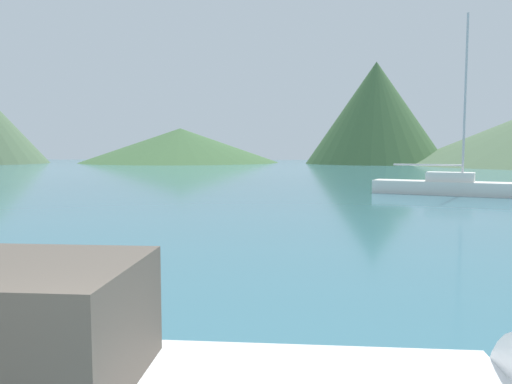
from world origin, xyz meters
The scene contains 3 objects.
sailboat_inner centered at (9.24, 27.26, 0.50)m, with size 8.30×4.59×9.76m.
hill_central centered at (-22.04, 94.21, 3.29)m, with size 38.06×38.06×6.59m.
hill_east centered at (14.31, 89.31, 8.94)m, with size 24.44×24.44×17.88m.
Camera 1 is at (0.89, -1.09, 2.49)m, focal length 35.00 mm.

